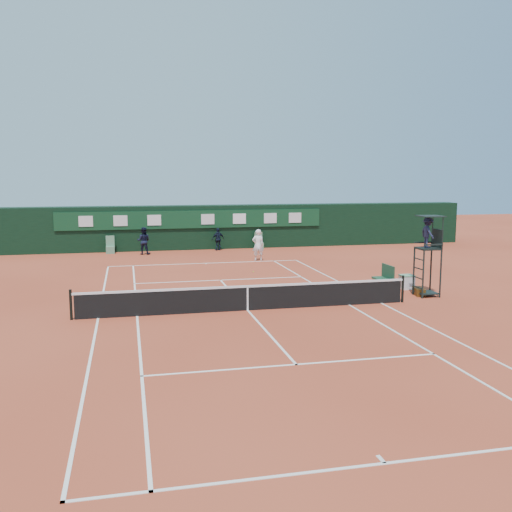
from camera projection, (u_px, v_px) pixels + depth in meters
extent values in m
plane|color=#BA482C|center=(248.00, 310.00, 21.64)|extent=(90.00, 90.00, 0.00)
cube|color=white|center=(205.00, 263.00, 33.12)|extent=(11.05, 0.08, 0.01)
cube|color=white|center=(385.00, 463.00, 10.17)|extent=(11.05, 0.08, 0.01)
cube|color=silver|center=(381.00, 303.00, 22.84)|extent=(0.08, 23.85, 0.01)
cube|color=white|center=(98.00, 318.00, 20.44)|extent=(0.08, 23.85, 0.01)
cube|color=silver|center=(349.00, 305.00, 22.54)|extent=(0.08, 23.85, 0.01)
cube|color=white|center=(137.00, 316.00, 20.74)|extent=(0.08, 23.85, 0.01)
cube|color=white|center=(221.00, 280.00, 27.82)|extent=(8.31, 0.08, 0.01)
cube|color=white|center=(296.00, 364.00, 15.46)|extent=(8.31, 0.08, 0.01)
cube|color=white|center=(248.00, 310.00, 21.64)|extent=(0.08, 12.88, 0.01)
cube|color=silver|center=(206.00, 264.00, 32.97)|extent=(0.08, 0.30, 0.01)
cube|color=silver|center=(381.00, 459.00, 10.31)|extent=(0.08, 0.30, 0.01)
cube|color=black|center=(248.00, 299.00, 21.58)|extent=(12.60, 0.04, 0.90)
cube|color=white|center=(247.00, 286.00, 21.51)|extent=(12.80, 0.06, 0.08)
cube|color=white|center=(248.00, 299.00, 21.58)|extent=(0.06, 0.05, 0.92)
cylinder|color=black|center=(403.00, 289.00, 22.96)|extent=(0.10, 0.10, 1.10)
cylinder|color=black|center=(71.00, 305.00, 20.17)|extent=(0.10, 0.10, 1.10)
cube|color=black|center=(192.00, 227.00, 39.53)|extent=(40.00, 1.50, 3.00)
cube|color=#0F391E|center=(193.00, 219.00, 38.67)|extent=(18.00, 0.10, 1.20)
cube|color=silver|center=(86.00, 221.00, 37.07)|extent=(0.90, 0.04, 0.70)
cube|color=silver|center=(120.00, 221.00, 37.55)|extent=(0.90, 0.04, 0.70)
cube|color=silver|center=(154.00, 220.00, 38.03)|extent=(0.90, 0.04, 0.70)
cube|color=silver|center=(208.00, 219.00, 38.82)|extent=(0.90, 0.04, 0.70)
cube|color=white|center=(239.00, 219.00, 39.30)|extent=(0.90, 0.04, 0.70)
cube|color=silver|center=(270.00, 218.00, 39.78)|extent=(0.90, 0.04, 0.70)
cube|color=silver|center=(295.00, 218.00, 40.17)|extent=(0.90, 0.04, 0.70)
cube|color=#568463|center=(110.00, 250.00, 37.26)|extent=(0.55, 0.50, 0.46)
cube|color=#588765|center=(110.00, 241.00, 37.39)|extent=(0.55, 0.06, 0.70)
cube|color=#5F9165|center=(259.00, 246.00, 39.44)|extent=(0.55, 0.50, 0.46)
cube|color=#548160|center=(258.00, 237.00, 39.57)|extent=(0.55, 0.06, 0.70)
cylinder|color=black|center=(423.00, 275.00, 23.60)|extent=(0.07, 0.07, 2.00)
cylinder|color=black|center=(414.00, 272.00, 24.37)|extent=(0.07, 0.07, 2.00)
cylinder|color=black|center=(441.00, 274.00, 23.77)|extent=(0.07, 0.07, 2.00)
cylinder|color=black|center=(431.00, 271.00, 24.55)|extent=(0.07, 0.07, 2.00)
cube|color=black|center=(428.00, 248.00, 23.93)|extent=(0.85, 0.85, 0.08)
cube|color=black|center=(437.00, 239.00, 23.95)|extent=(0.06, 0.85, 0.80)
cube|color=black|center=(433.00, 245.00, 23.49)|extent=(0.85, 0.05, 0.06)
cube|color=black|center=(423.00, 242.00, 24.30)|extent=(0.85, 0.05, 0.06)
cylinder|color=black|center=(443.00, 229.00, 23.50)|extent=(0.04, 0.04, 1.00)
cylinder|color=black|center=(433.00, 227.00, 24.28)|extent=(0.04, 0.04, 1.00)
cube|color=black|center=(431.00, 216.00, 23.74)|extent=(0.95, 0.95, 0.04)
cube|color=black|center=(426.00, 293.00, 24.19)|extent=(0.80, 0.80, 0.05)
cube|color=black|center=(418.00, 287.00, 24.07)|extent=(0.04, 0.80, 0.04)
cube|color=black|center=(418.00, 278.00, 24.01)|extent=(0.04, 0.80, 0.04)
cube|color=black|center=(419.00, 269.00, 23.96)|extent=(0.04, 0.80, 0.04)
cube|color=black|center=(419.00, 259.00, 23.90)|extent=(0.04, 0.80, 0.04)
imported|color=#1A1D35|center=(428.00, 232.00, 23.82)|extent=(0.47, 0.82, 1.28)
cube|color=#1B452B|center=(383.00, 279.00, 25.59)|extent=(0.55, 1.20, 0.08)
cube|color=#194029|center=(388.00, 271.00, 25.59)|extent=(0.06, 1.20, 0.60)
cylinder|color=black|center=(383.00, 287.00, 25.04)|extent=(0.04, 0.04, 0.41)
cylinder|color=black|center=(393.00, 287.00, 25.14)|extent=(0.04, 0.04, 0.41)
cylinder|color=black|center=(373.00, 283.00, 26.11)|extent=(0.04, 0.04, 0.41)
cylinder|color=black|center=(382.00, 282.00, 26.20)|extent=(0.04, 0.04, 0.41)
cube|color=black|center=(419.00, 291.00, 24.38)|extent=(0.55, 0.90, 0.32)
cube|color=silver|center=(407.00, 282.00, 25.67)|extent=(0.55, 0.55, 0.60)
cube|color=#649970|center=(407.00, 275.00, 25.62)|extent=(0.57, 0.57, 0.05)
sphere|color=#ADC82E|center=(253.00, 272.00, 30.10)|extent=(0.06, 0.06, 0.06)
imported|color=white|center=(258.00, 245.00, 34.04)|extent=(0.72, 0.49, 1.89)
imported|color=black|center=(144.00, 241.00, 36.69)|extent=(1.00, 0.87, 1.76)
imported|color=black|center=(218.00, 239.00, 38.72)|extent=(0.96, 0.60, 1.53)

